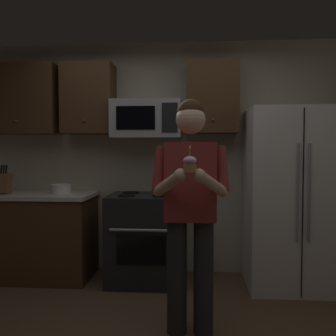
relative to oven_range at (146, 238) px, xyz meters
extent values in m
cube|color=#B7AD99|center=(0.15, 0.39, 0.84)|extent=(4.40, 0.10, 2.60)
cube|color=black|center=(0.00, 0.00, 0.00)|extent=(0.76, 0.66, 0.92)
cube|color=black|center=(0.00, -0.33, -0.04)|extent=(0.48, 0.01, 0.28)
cylinder|color=#99999E|center=(0.00, -0.36, 0.16)|extent=(0.60, 0.03, 0.03)
cylinder|color=black|center=(-0.18, -0.14, 0.46)|extent=(0.18, 0.18, 0.01)
cylinder|color=black|center=(0.18, -0.14, 0.46)|extent=(0.18, 0.18, 0.01)
cylinder|color=black|center=(-0.18, 0.14, 0.46)|extent=(0.18, 0.18, 0.01)
cylinder|color=black|center=(0.18, 0.14, 0.46)|extent=(0.18, 0.18, 0.01)
cube|color=#9EA0A5|center=(0.00, 0.12, 1.26)|extent=(0.74, 0.40, 0.40)
cube|color=black|center=(-0.09, -0.08, 1.26)|extent=(0.40, 0.01, 0.24)
cube|color=black|center=(0.26, -0.08, 1.26)|extent=(0.16, 0.01, 0.30)
cube|color=white|center=(1.50, -0.04, 0.44)|extent=(0.90, 0.72, 1.80)
cylinder|color=gray|center=(1.45, -0.41, 0.54)|extent=(0.02, 0.02, 0.90)
cylinder|color=gray|center=(1.55, -0.41, 0.54)|extent=(0.02, 0.02, 0.90)
cube|color=black|center=(1.50, -0.40, 0.44)|extent=(0.01, 0.01, 1.74)
cube|color=#4C301C|center=(-1.40, 0.17, 1.49)|extent=(0.80, 0.34, 0.76)
sphere|color=brown|center=(-1.40, -0.01, 1.24)|extent=(0.03, 0.03, 0.03)
cube|color=#4C301C|center=(-0.65, 0.17, 1.49)|extent=(0.55, 0.34, 0.76)
sphere|color=brown|center=(-0.65, -0.01, 1.24)|extent=(0.03, 0.03, 0.03)
cube|color=#4C301C|center=(0.70, 0.17, 1.49)|extent=(0.55, 0.34, 0.76)
sphere|color=brown|center=(0.70, -0.01, 1.24)|extent=(0.03, 0.03, 0.03)
cube|color=#4C301C|center=(-1.30, 0.02, -0.02)|extent=(1.40, 0.62, 0.88)
cube|color=beige|center=(-1.30, 0.02, 0.44)|extent=(1.44, 0.66, 0.04)
cube|color=brown|center=(-1.55, -0.03, 0.57)|extent=(0.16, 0.15, 0.24)
cylinder|color=black|center=(-1.55, -0.05, 0.72)|extent=(0.02, 0.04, 0.09)
cylinder|color=black|center=(-1.52, -0.05, 0.72)|extent=(0.02, 0.04, 0.09)
cylinder|color=black|center=(-1.49, -0.05, 0.72)|extent=(0.02, 0.04, 0.09)
cylinder|color=white|center=(-0.92, 0.04, 0.51)|extent=(0.21, 0.21, 0.09)
torus|color=white|center=(-0.92, 0.04, 0.55)|extent=(0.22, 0.22, 0.01)
cylinder|color=#262628|center=(0.38, -1.07, -0.03)|extent=(0.15, 0.15, 0.86)
cylinder|color=#262628|center=(0.58, -1.07, -0.03)|extent=(0.15, 0.15, 0.86)
cube|color=maroon|center=(0.48, -1.07, 0.69)|extent=(0.38, 0.22, 0.58)
sphere|color=beige|center=(0.48, -1.07, 1.15)|extent=(0.22, 0.22, 0.22)
sphere|color=#382314|center=(0.48, -1.06, 1.20)|extent=(0.20, 0.20, 0.20)
cylinder|color=maroon|center=(0.26, -1.10, 0.78)|extent=(0.15, 0.18, 0.35)
cylinder|color=beige|center=(0.33, -1.26, 0.69)|extent=(0.26, 0.33, 0.21)
sphere|color=beige|center=(0.42, -1.39, 0.76)|extent=(0.09, 0.09, 0.09)
cylinder|color=maroon|center=(0.71, -1.10, 0.78)|extent=(0.15, 0.18, 0.35)
cylinder|color=beige|center=(0.63, -1.26, 0.69)|extent=(0.26, 0.33, 0.21)
sphere|color=beige|center=(0.54, -1.39, 0.76)|extent=(0.09, 0.09, 0.09)
cylinder|color=#A87F56|center=(0.48, -1.41, 0.80)|extent=(0.08, 0.08, 0.06)
ellipsoid|color=#F2B2CC|center=(0.48, -1.41, 0.85)|extent=(0.09, 0.09, 0.06)
cylinder|color=#4CBF66|center=(0.48, -1.41, 0.90)|extent=(0.01, 0.01, 0.06)
ellipsoid|color=#FFD159|center=(0.48, -1.41, 0.94)|extent=(0.01, 0.01, 0.02)
camera|label=1|loc=(0.52, -3.76, 0.91)|focal=38.66mm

